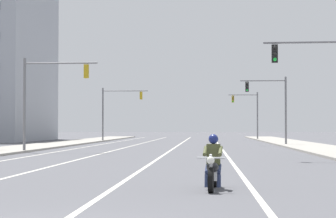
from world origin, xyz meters
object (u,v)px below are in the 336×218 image
(motorcycle_with_rider, at_px, (213,167))
(traffic_signal_far_right, at_px, (249,109))
(traffic_signal_near_left, at_px, (46,90))
(traffic_signal_mid_right, at_px, (273,101))
(traffic_signal_near_right, at_px, (319,79))
(traffic_signal_mid_left, at_px, (116,106))

(motorcycle_with_rider, height_order, traffic_signal_far_right, traffic_signal_far_right)
(motorcycle_with_rider, height_order, traffic_signal_near_left, traffic_signal_near_left)
(traffic_signal_mid_right, relative_size, traffic_signal_far_right, 1.00)
(traffic_signal_near_right, distance_m, traffic_signal_mid_left, 44.43)
(traffic_signal_near_left, relative_size, traffic_signal_far_right, 1.00)
(traffic_signal_near_left, bearing_deg, traffic_signal_mid_left, 89.73)
(motorcycle_with_rider, bearing_deg, traffic_signal_near_right, 70.18)
(motorcycle_with_rider, bearing_deg, traffic_signal_far_right, 85.29)
(traffic_signal_near_left, xyz_separation_m, traffic_signal_far_right, (16.16, 42.01, -0.07))
(traffic_signal_near_left, height_order, traffic_signal_mid_right, same)
(traffic_signal_near_left, bearing_deg, traffic_signal_far_right, 68.96)
(traffic_signal_near_left, height_order, traffic_signal_far_right, same)
(traffic_signal_near_right, bearing_deg, motorcycle_with_rider, -109.82)
(traffic_signal_near_right, xyz_separation_m, traffic_signal_mid_right, (0.49, 26.14, 0.02))
(motorcycle_with_rider, xyz_separation_m, traffic_signal_mid_right, (5.86, 41.05, 3.47))
(traffic_signal_near_right, bearing_deg, traffic_signal_far_right, 89.88)
(motorcycle_with_rider, distance_m, traffic_signal_mid_left, 57.48)
(traffic_signal_near_right, relative_size, traffic_signal_mid_right, 1.00)
(motorcycle_with_rider, bearing_deg, traffic_signal_mid_right, 81.88)
(traffic_signal_near_right, bearing_deg, traffic_signal_mid_left, 110.99)
(traffic_signal_mid_right, height_order, traffic_signal_far_right, same)
(traffic_signal_far_right, bearing_deg, traffic_signal_near_right, -90.12)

